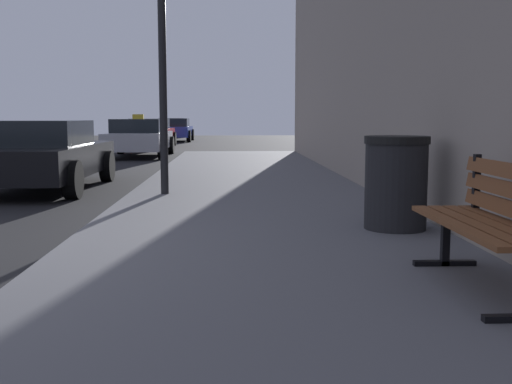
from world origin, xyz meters
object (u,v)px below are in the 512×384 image
trash_bin (396,182)px  car_red (150,133)px  car_green (173,127)px  car_blue (175,130)px  bench (495,216)px  car_black (40,155)px  car_silver (139,137)px

trash_bin → car_red: bearing=104.1°
trash_bin → car_green: (-5.69, 35.78, 0.00)m
car_blue → car_green: 7.85m
bench → car_black: (-5.28, 7.29, -0.01)m
bench → car_blue: (-4.90, 30.27, -0.01)m
car_silver → trash_bin: bearing=-71.6°
bench → car_green: (-5.75, 38.08, -0.01)m
car_black → car_green: (-0.46, 30.79, -0.00)m
car_blue → car_green: size_ratio=1.05×
trash_bin → car_blue: bearing=99.8°
trash_bin → car_red: 21.96m
bench → car_silver: 17.54m
car_silver → car_blue: size_ratio=0.99×
car_red → car_green: size_ratio=1.01×
bench → car_red: 24.21m
car_black → bench: bearing=-54.1°
bench → trash_bin: size_ratio=1.62×
bench → trash_bin: trash_bin is taller
bench → car_red: (-5.40, 23.60, -0.01)m
trash_bin → car_blue: 28.39m
bench → car_red: car_red is taller
car_red → car_silver: bearing=-85.7°
car_silver → car_blue: 13.43m
bench → car_blue: bearing=99.3°
car_green → car_blue: bearing=-83.8°
trash_bin → car_green: bearing=99.0°
trash_bin → car_red: car_red is taller
car_red → bench: bearing=-77.1°
car_black → car_silver: car_silver is taller
trash_bin → car_black: (-5.23, 4.99, 0.00)m
car_black → car_silver: (0.39, 9.55, 0.00)m
car_black → car_green: bearing=90.9°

